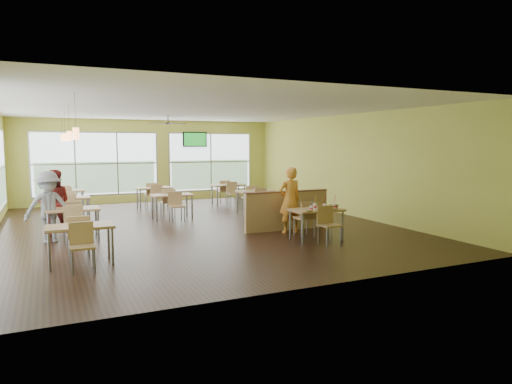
# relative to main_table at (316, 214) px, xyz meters

# --- Properties ---
(room) EXTENTS (12.00, 12.04, 3.20)m
(room) POSITION_rel_main_table_xyz_m (-2.00, 3.00, 0.97)
(room) COLOR black
(room) RESTS_ON ground
(window_bays) EXTENTS (9.24, 10.24, 2.38)m
(window_bays) POSITION_rel_main_table_xyz_m (-4.65, 6.08, 0.85)
(window_bays) COLOR white
(window_bays) RESTS_ON room
(main_table) EXTENTS (1.22, 1.52, 0.87)m
(main_table) POSITION_rel_main_table_xyz_m (0.00, 0.00, 0.00)
(main_table) COLOR tan
(main_table) RESTS_ON floor
(half_wall_divider) EXTENTS (2.40, 0.14, 1.04)m
(half_wall_divider) POSITION_rel_main_table_xyz_m (0.00, 1.45, -0.11)
(half_wall_divider) COLOR tan
(half_wall_divider) RESTS_ON floor
(dining_tables) EXTENTS (6.92, 8.72, 0.87)m
(dining_tables) POSITION_rel_main_table_xyz_m (-3.05, 4.71, -0.00)
(dining_tables) COLOR tan
(dining_tables) RESTS_ON floor
(pendant_lights) EXTENTS (0.11, 7.31, 0.86)m
(pendant_lights) POSITION_rel_main_table_xyz_m (-5.20, 3.68, 1.82)
(pendant_lights) COLOR #2D2119
(pendant_lights) RESTS_ON ceiling
(ceiling_fan) EXTENTS (1.25, 1.25, 0.29)m
(ceiling_fan) POSITION_rel_main_table_xyz_m (-2.00, 6.00, 2.32)
(ceiling_fan) COLOR #2D2119
(ceiling_fan) RESTS_ON ceiling
(tv_backwall) EXTENTS (1.00, 0.07, 0.60)m
(tv_backwall) POSITION_rel_main_table_xyz_m (-0.20, 8.90, 1.82)
(tv_backwall) COLOR black
(tv_backwall) RESTS_ON wall_back
(man_plaid) EXTENTS (0.62, 0.41, 1.69)m
(man_plaid) POSITION_rel_main_table_xyz_m (-0.12, 1.07, 0.21)
(man_plaid) COLOR orange
(man_plaid) RESTS_ON floor
(patron_maroon) EXTENTS (0.88, 0.73, 1.64)m
(patron_maroon) POSITION_rel_main_table_xyz_m (-5.58, 3.21, 0.19)
(patron_maroon) COLOR maroon
(patron_maroon) RESTS_ON floor
(patron_grey) EXTENTS (1.14, 0.75, 1.65)m
(patron_grey) POSITION_rel_main_table_xyz_m (-5.71, 2.38, 0.19)
(patron_grey) COLOR slate
(patron_grey) RESTS_ON floor
(cup_blue) EXTENTS (0.08, 0.08, 0.31)m
(cup_blue) POSITION_rel_main_table_xyz_m (-0.27, -0.23, 0.18)
(cup_blue) COLOR white
(cup_blue) RESTS_ON main_table
(cup_yellow) EXTENTS (0.10, 0.10, 0.37)m
(cup_yellow) POSITION_rel_main_table_xyz_m (-0.10, -0.09, 0.19)
(cup_yellow) COLOR white
(cup_yellow) RESTS_ON main_table
(cup_red_near) EXTENTS (0.09, 0.09, 0.34)m
(cup_red_near) POSITION_rel_main_table_xyz_m (0.12, -0.17, 0.19)
(cup_red_near) COLOR white
(cup_red_near) RESTS_ON main_table
(cup_red_far) EXTENTS (0.09, 0.09, 0.34)m
(cup_red_far) POSITION_rel_main_table_xyz_m (0.38, -0.18, 0.19)
(cup_red_far) COLOR white
(cup_red_far) RESTS_ON main_table
(food_basket) EXTENTS (0.26, 0.26, 0.06)m
(food_basket) POSITION_rel_main_table_xyz_m (0.51, 0.06, 0.15)
(food_basket) COLOR black
(food_basket) RESTS_ON main_table
(ketchup_cup) EXTENTS (0.07, 0.07, 0.03)m
(ketchup_cup) POSITION_rel_main_table_xyz_m (0.45, -0.15, 0.13)
(ketchup_cup) COLOR maroon
(ketchup_cup) RESTS_ON main_table
(wrapper_left) EXTENTS (0.17, 0.16, 0.04)m
(wrapper_left) POSITION_rel_main_table_xyz_m (-0.39, -0.30, 0.14)
(wrapper_left) COLOR #987E49
(wrapper_left) RESTS_ON main_table
(wrapper_mid) EXTENTS (0.21, 0.20, 0.05)m
(wrapper_mid) POSITION_rel_main_table_xyz_m (-0.01, 0.17, 0.14)
(wrapper_mid) COLOR #987E49
(wrapper_mid) RESTS_ON main_table
(wrapper_right) EXTENTS (0.14, 0.13, 0.03)m
(wrapper_right) POSITION_rel_main_table_xyz_m (0.32, -0.26, 0.14)
(wrapper_right) COLOR #987E49
(wrapper_right) RESTS_ON main_table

